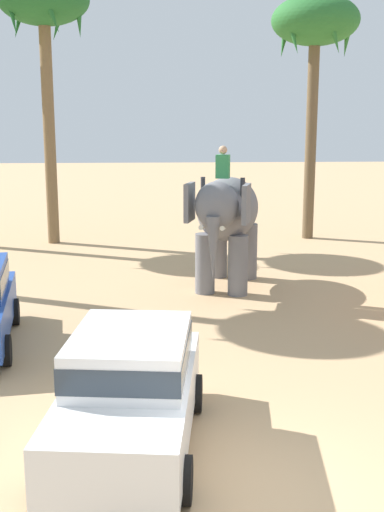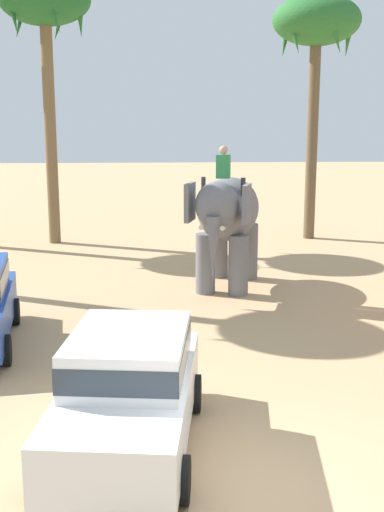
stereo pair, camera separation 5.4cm
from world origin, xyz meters
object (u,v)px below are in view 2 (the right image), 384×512
(car_sedan_foreground, at_px, (129,386))
(palm_tree_left_of_road, at_px, (316,29))
(palm_tree_behind_elephant, at_px, (45,9))
(elephant_with_mahout, at_px, (227,216))

(car_sedan_foreground, bearing_deg, palm_tree_left_of_road, 68.57)
(car_sedan_foreground, xyz_separation_m, palm_tree_left_of_road, (6.31, 16.08, 6.80))
(palm_tree_behind_elephant, bearing_deg, palm_tree_left_of_road, 2.35)
(car_sedan_foreground, relative_size, palm_tree_left_of_road, 0.48)
(elephant_with_mahout, bearing_deg, palm_tree_behind_elephant, 129.40)
(car_sedan_foreground, distance_m, elephant_with_mahout, 9.15)
(palm_tree_behind_elephant, xyz_separation_m, palm_tree_left_of_road, (9.66, 0.40, -0.53))
(elephant_with_mahout, xyz_separation_m, palm_tree_behind_elephant, (-5.67, 6.90, 6.26))
(elephant_with_mahout, distance_m, palm_tree_behind_elephant, 10.90)
(elephant_with_mahout, bearing_deg, palm_tree_left_of_road, 61.30)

